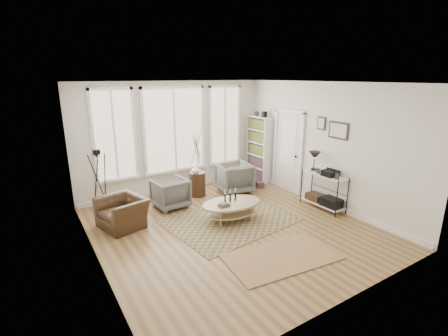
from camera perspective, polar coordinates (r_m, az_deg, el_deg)
room at (r=6.36m, az=1.37°, el=1.38°), size 5.50×5.54×2.90m
bay_window at (r=8.64m, az=-8.66°, el=6.33°), size 4.14×0.12×2.24m
door at (r=8.84m, az=11.22°, el=3.22°), size 0.09×1.06×2.22m
bookcase at (r=9.58m, az=6.19°, el=3.39°), size 0.31×0.85×2.06m
low_shelf at (r=7.91m, az=17.10°, el=-3.31°), size 0.38×1.08×1.30m
wall_art at (r=7.76m, az=18.74°, el=6.60°), size 0.04×0.88×0.44m
rug_main at (r=7.12m, az=1.18°, el=-9.16°), size 2.83×2.26×0.01m
rug_runner at (r=5.89m, az=9.98°, el=-15.08°), size 2.03×1.27×0.01m
coffee_table at (r=6.99m, az=1.29°, el=-6.78°), size 1.38×0.94×0.60m
armchair_left at (r=7.79m, az=-9.47°, el=-4.35°), size 0.80×0.82×0.70m
armchair_right at (r=8.68m, az=1.81°, el=-1.71°), size 0.97×0.99×0.78m
side_table at (r=8.29m, az=-4.79°, el=0.66°), size 0.42×0.42×1.76m
vase at (r=8.22m, az=-5.01°, el=-0.27°), size 0.24×0.24×0.22m
accent_chair at (r=7.07m, az=-17.41°, el=-7.45°), size 1.11×1.03×0.61m
tripod_camera at (r=7.75m, az=-20.98°, el=-2.76°), size 0.52×0.52×1.48m
book_stack_near at (r=9.36m, az=5.28°, el=-2.42°), size 0.28×0.31×0.17m
book_stack_far at (r=9.16m, az=6.31°, el=-2.91°), size 0.26×0.29×0.16m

